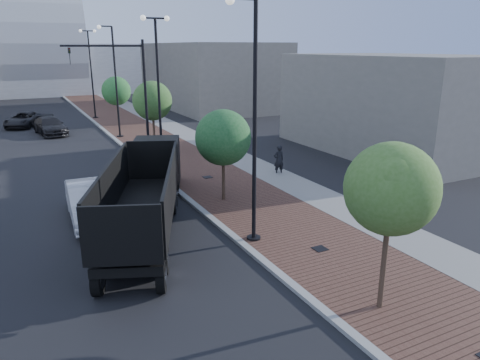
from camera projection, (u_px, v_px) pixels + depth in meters
name	position (u px, v px, depth m)	size (l,w,h in m)	color
sidewalk	(136.00, 124.00, 44.92)	(7.00, 140.00, 0.12)	#4C2D23
concrete_strip	(162.00, 122.00, 46.09)	(2.40, 140.00, 0.13)	slate
curb	(100.00, 127.00, 43.39)	(0.30, 140.00, 0.14)	gray
dump_truck	(151.00, 184.00, 21.00)	(7.08, 13.23, 3.24)	black
white_sedan	(90.00, 202.00, 20.10)	(1.81, 5.20, 1.71)	silver
dark_car_mid	(23.00, 120.00, 43.69)	(2.35, 5.09, 1.41)	black
dark_car_far	(50.00, 126.00, 39.94)	(2.12, 5.23, 1.52)	black
pedestrian	(279.00, 160.00, 27.18)	(0.68, 0.44, 1.86)	black
streetlight_1	(252.00, 136.00, 16.77)	(1.44, 0.56, 9.21)	black
streetlight_2	(159.00, 94.00, 26.92)	(1.72, 0.56, 9.28)	black
streetlight_3	(115.00, 87.00, 37.26)	(1.44, 0.56, 9.21)	black
streetlight_4	(91.00, 73.00, 47.42)	(1.72, 0.56, 9.28)	black
traffic_mast	(132.00, 88.00, 29.05)	(5.09, 0.20, 8.00)	black
tree_0	(392.00, 189.00, 12.33)	(2.62, 2.61, 5.10)	#382619
tree_1	(224.00, 138.00, 21.86)	(2.75, 2.75, 4.66)	#382619
tree_2	(153.00, 101.00, 31.95)	(2.81, 2.81, 5.25)	#382619
tree_3	(117.00, 91.00, 42.29)	(2.71, 2.71, 4.89)	#382619
convention_center	(38.00, 56.00, 79.25)	(50.00, 30.00, 50.00)	#9A9EA4
commercial_block_ne	(210.00, 75.00, 57.76)	(12.00, 22.00, 8.00)	#5F5B55
commercial_block_e	(395.00, 104.00, 33.16)	(10.00, 16.00, 7.00)	#64615A
utility_cover_1	(320.00, 249.00, 17.09)	(0.50, 0.50, 0.02)	black
utility_cover_2	(207.00, 177.00, 26.49)	(0.50, 0.50, 0.02)	black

